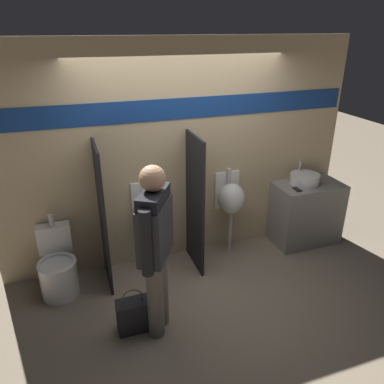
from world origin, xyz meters
TOP-DOWN VIEW (x-y plane):
  - ground_plane at (0.00, 0.00)m, footprint 16.00×16.00m
  - display_wall at (0.00, 0.60)m, footprint 4.40×0.07m
  - sink_counter at (1.71, 0.30)m, footprint 0.89×0.53m
  - sink_basin at (1.66, 0.36)m, footprint 0.39×0.39m
  - cell_phone at (1.44, 0.20)m, footprint 0.07×0.14m
  - divider_near_counter at (-1.01, 0.27)m, footprint 0.03×0.60m
  - divider_mid at (0.07, 0.27)m, footprint 0.03×0.60m
  - urinal_near_counter at (-0.47, 0.42)m, footprint 0.35×0.32m
  - urinal_far at (0.62, 0.42)m, footprint 0.35×0.32m
  - toilet at (-1.56, 0.25)m, footprint 0.42×0.59m
  - person_in_vest at (-0.64, -0.67)m, footprint 0.42×0.54m
  - shopping_bag at (-0.88, -0.61)m, footprint 0.33×0.18m

SIDE VIEW (x-z plane):
  - ground_plane at x=0.00m, z-range 0.00..0.00m
  - shopping_bag at x=-0.88m, z-range -0.07..0.42m
  - toilet at x=-1.56m, z-range -0.14..0.74m
  - sink_counter at x=1.71m, z-range 0.00..0.86m
  - urinal_near_counter at x=-0.47m, z-range 0.19..1.33m
  - urinal_far at x=0.62m, z-range 0.19..1.33m
  - divider_near_counter at x=-1.01m, z-range 0.00..1.68m
  - divider_mid at x=0.07m, z-range 0.00..1.68m
  - cell_phone at x=1.44m, z-range 0.86..0.87m
  - sink_basin at x=1.66m, z-range 0.79..1.06m
  - person_in_vest at x=-0.64m, z-range 0.14..1.88m
  - display_wall at x=0.00m, z-range 0.01..2.71m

